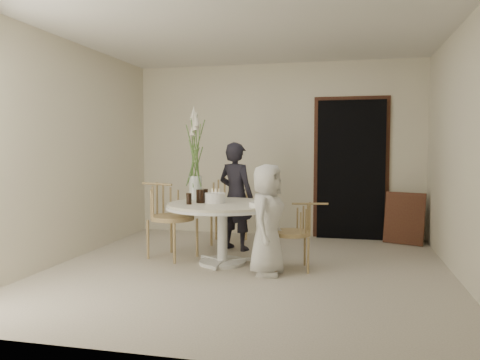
% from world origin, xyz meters
% --- Properties ---
extents(ground, '(4.50, 4.50, 0.00)m').
position_xyz_m(ground, '(0.00, 0.00, 0.00)').
color(ground, beige).
rests_on(ground, ground).
extents(room_shell, '(4.50, 4.50, 4.50)m').
position_xyz_m(room_shell, '(0.00, 0.00, 1.62)').
color(room_shell, silver).
rests_on(room_shell, ground).
extents(doorway, '(1.00, 0.10, 2.10)m').
position_xyz_m(doorway, '(1.15, 2.19, 1.05)').
color(doorway, black).
rests_on(doorway, ground).
extents(door_trim, '(1.12, 0.03, 2.22)m').
position_xyz_m(door_trim, '(1.15, 2.23, 1.11)').
color(door_trim, '#54331C').
rests_on(door_trim, ground).
extents(table, '(1.33, 1.33, 0.73)m').
position_xyz_m(table, '(-0.35, 0.25, 0.62)').
color(table, silver).
rests_on(table, ground).
extents(picture_frame, '(0.58, 0.36, 0.74)m').
position_xyz_m(picture_frame, '(1.91, 1.95, 0.37)').
color(picture_frame, '#54331C').
rests_on(picture_frame, ground).
extents(chair_far, '(0.59, 0.63, 0.99)m').
position_xyz_m(chair_far, '(-0.59, 1.60, 0.64)').
color(chair_far, tan).
rests_on(chair_far, ground).
extents(chair_right, '(0.51, 0.48, 0.77)m').
position_xyz_m(chair_right, '(0.58, 0.20, 0.50)').
color(chair_right, tan).
rests_on(chair_right, ground).
extents(chair_left, '(0.67, 0.65, 0.95)m').
position_xyz_m(chair_left, '(-1.16, 0.45, 0.61)').
color(chair_left, tan).
rests_on(chair_left, ground).
extents(girl, '(0.63, 0.53, 1.46)m').
position_xyz_m(girl, '(-0.37, 1.06, 0.73)').
color(girl, black).
rests_on(girl, ground).
extents(boy, '(0.45, 0.63, 1.21)m').
position_xyz_m(boy, '(0.24, -0.09, 0.61)').
color(boy, silver).
rests_on(boy, ground).
extents(birthday_cake, '(0.25, 0.25, 0.17)m').
position_xyz_m(birthday_cake, '(-0.44, 0.26, 0.79)').
color(birthday_cake, white).
rests_on(birthday_cake, table).
extents(cola_tumbler_a, '(0.08, 0.08, 0.13)m').
position_xyz_m(cola_tumbler_a, '(-0.70, 0.06, 0.80)').
color(cola_tumbler_a, black).
rests_on(cola_tumbler_a, table).
extents(cola_tumbler_b, '(0.09, 0.09, 0.16)m').
position_xyz_m(cola_tumbler_b, '(-0.60, 0.20, 0.81)').
color(cola_tumbler_b, black).
rests_on(cola_tumbler_b, table).
extents(cola_tumbler_c, '(0.10, 0.10, 0.16)m').
position_xyz_m(cola_tumbler_c, '(-0.58, 0.31, 0.81)').
color(cola_tumbler_c, black).
rests_on(cola_tumbler_c, table).
extents(cola_tumbler_d, '(0.09, 0.09, 0.16)m').
position_xyz_m(cola_tumbler_d, '(-0.62, 0.21, 0.81)').
color(cola_tumbler_d, black).
rests_on(cola_tumbler_d, table).
extents(plate_stack, '(0.26, 0.26, 0.05)m').
position_xyz_m(plate_stack, '(0.13, -0.01, 0.76)').
color(plate_stack, white).
rests_on(plate_stack, table).
extents(flower_vase, '(0.16, 0.16, 1.19)m').
position_xyz_m(flower_vase, '(-0.79, 0.58, 1.29)').
color(flower_vase, silver).
rests_on(flower_vase, table).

